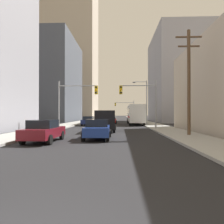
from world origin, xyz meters
TOP-DOWN VIEW (x-y plane):
  - sidewalk_left at (-7.11, 50.00)m, footprint 3.46×160.00m
  - sidewalk_right at (7.11, 50.00)m, footprint 3.46×160.00m
  - city_bus at (4.40, 34.97)m, footprint 2.67×11.52m
  - cargo_van_black at (0.04, 20.14)m, footprint 2.16×5.26m
  - sedan_maroon at (-3.64, 11.61)m, footprint 1.95×4.23m
  - sedan_blue at (-0.13, 13.35)m, footprint 1.96×4.27m
  - sedan_navy at (-3.47, 30.92)m, footprint 1.95×4.24m
  - sedan_red at (0.03, 36.15)m, footprint 1.95×4.25m
  - traffic_signal_near_left at (-3.84, 23.07)m, footprint 4.93×0.44m
  - traffic_signal_near_right at (4.02, 23.07)m, footprint 4.55×0.44m
  - traffic_signal_far_right at (3.31, 62.32)m, footprint 6.06×0.44m
  - utility_pole_right at (7.46, 15.42)m, footprint 2.20×0.28m
  - street_lamp_right at (5.70, 32.43)m, footprint 2.45×0.32m
  - building_left_mid_office at (-21.12, 51.74)m, footprint 21.90×20.62m
  - building_left_far_tower at (-22.06, 91.30)m, footprint 25.41×23.40m
  - building_right_mid_block at (19.04, 48.40)m, footprint 18.48×19.53m

SIDE VIEW (x-z plane):
  - sidewalk_left at x=-7.11m, z-range 0.00..0.15m
  - sidewalk_right at x=7.11m, z-range 0.00..0.15m
  - sedan_maroon at x=-3.64m, z-range 0.01..1.53m
  - sedan_blue at x=-0.13m, z-range 0.01..1.53m
  - sedan_navy at x=-3.47m, z-range 0.01..1.53m
  - sedan_red at x=0.03m, z-range 0.01..1.53m
  - cargo_van_black at x=0.04m, z-range 0.16..2.42m
  - city_bus at x=4.40m, z-range 0.23..3.63m
  - traffic_signal_near_right at x=4.02m, z-range 1.08..7.08m
  - traffic_signal_near_left at x=-3.84m, z-range 1.10..7.10m
  - traffic_signal_far_right at x=3.31m, z-range 1.14..7.14m
  - street_lamp_right at x=5.70m, z-range 0.80..8.30m
  - utility_pole_right at x=7.46m, z-range 0.27..9.36m
  - building_right_mid_block at x=19.04m, z-range 0.00..21.04m
  - building_left_mid_office at x=-21.12m, z-range 0.00..21.47m
  - building_left_far_tower at x=-22.06m, z-range 0.00..61.48m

